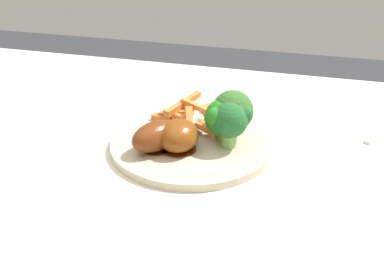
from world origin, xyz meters
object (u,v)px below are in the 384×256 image
(dining_table, at_px, (157,193))
(dinner_plate, at_px, (192,143))
(broccoli_floret_back, at_px, (229,120))
(carrot_fries_pile, at_px, (193,116))
(chicken_drumstick_near, at_px, (180,135))
(broccoli_floret_middle, at_px, (233,111))
(chicken_drumstick_far, at_px, (159,135))
(broccoli_floret_front, at_px, (226,117))

(dining_table, relative_size, dinner_plate, 4.63)
(broccoli_floret_back, distance_m, carrot_fries_pile, 0.10)
(carrot_fries_pile, distance_m, chicken_drumstick_near, 0.08)
(broccoli_floret_middle, bearing_deg, chicken_drumstick_far, -151.82)
(broccoli_floret_middle, relative_size, chicken_drumstick_near, 0.65)
(broccoli_floret_front, bearing_deg, chicken_drumstick_near, -148.61)
(broccoli_floret_front, distance_m, broccoli_floret_back, 0.01)
(broccoli_floret_back, bearing_deg, chicken_drumstick_far, -161.26)
(broccoli_floret_front, bearing_deg, broccoli_floret_middle, 40.41)
(broccoli_floret_back, xyz_separation_m, chicken_drumstick_far, (-0.10, -0.03, -0.02))
(broccoli_floret_front, bearing_deg, dining_table, 175.02)
(dinner_plate, height_order, chicken_drumstick_near, chicken_drumstick_near)
(chicken_drumstick_far, bearing_deg, broccoli_floret_middle, 28.18)
(broccoli_floret_middle, height_order, chicken_drumstick_near, broccoli_floret_middle)
(chicken_drumstick_far, bearing_deg, carrot_fries_pile, 73.89)
(dining_table, height_order, broccoli_floret_middle, broccoli_floret_middle)
(dining_table, relative_size, chicken_drumstick_near, 9.46)
(carrot_fries_pile, xyz_separation_m, chicken_drumstick_near, (0.00, -0.08, 0.01))
(broccoli_floret_front, bearing_deg, dinner_plate, -172.14)
(dining_table, distance_m, dinner_plate, 0.14)
(broccoli_floret_middle, relative_size, chicken_drumstick_far, 0.61)
(chicken_drumstick_near, bearing_deg, dinner_plate, 71.00)
(dining_table, distance_m, chicken_drumstick_far, 0.16)
(broccoli_floret_middle, bearing_deg, carrot_fries_pile, 152.57)
(broccoli_floret_middle, relative_size, broccoli_floret_back, 1.12)
(broccoli_floret_middle, relative_size, carrot_fries_pile, 0.55)
(broccoli_floret_middle, bearing_deg, dining_table, 178.93)
(chicken_drumstick_far, bearing_deg, broccoli_floret_front, 26.72)
(dining_table, bearing_deg, broccoli_floret_middle, -1.07)
(broccoli_floret_front, xyz_separation_m, carrot_fries_pile, (-0.06, 0.05, -0.03))
(dinner_plate, distance_m, chicken_drumstick_far, 0.06)
(broccoli_floret_back, height_order, chicken_drumstick_far, broccoli_floret_back)
(broccoli_floret_front, distance_m, chicken_drumstick_near, 0.07)
(carrot_fries_pile, bearing_deg, broccoli_floret_middle, -27.43)
(dining_table, relative_size, broccoli_floret_middle, 14.60)
(broccoli_floret_middle, xyz_separation_m, chicken_drumstick_near, (-0.07, -0.04, -0.03))
(broccoli_floret_back, relative_size, chicken_drumstick_near, 0.58)
(carrot_fries_pile, bearing_deg, chicken_drumstick_far, -106.11)
(dining_table, xyz_separation_m, broccoli_floret_front, (0.12, -0.01, 0.16))
(broccoli_floret_back, bearing_deg, broccoli_floret_front, 120.08)
(dining_table, distance_m, broccoli_floret_front, 0.20)
(dinner_plate, height_order, broccoli_floret_front, broccoli_floret_front)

